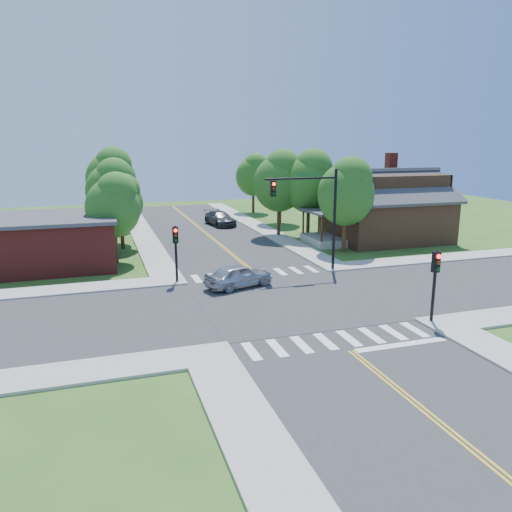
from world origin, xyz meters
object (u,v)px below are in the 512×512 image
object	(u,v)px
signal_mast_ne	(313,204)
car_dgrey	(220,219)
house_ne	(385,205)
signal_pole_se	(435,273)
signal_pole_nw	(176,244)
car_silver	(239,276)

from	to	relation	value
signal_mast_ne	car_dgrey	xyz separation A→B (m)	(-1.43, 21.13, -4.10)
house_ne	car_dgrey	bearing A→B (deg)	135.33
signal_pole_se	signal_pole_nw	bearing A→B (deg)	135.00
car_dgrey	house_ne	bearing A→B (deg)	-53.82
signal_mast_ne	signal_pole_se	bearing A→B (deg)	-81.44
signal_pole_se	car_dgrey	bearing A→B (deg)	95.51
signal_mast_ne	signal_pole_se	xyz separation A→B (m)	(1.69, -11.21, -2.19)
signal_mast_ne	car_dgrey	world-z (taller)	signal_mast_ne
signal_pole_nw	car_silver	bearing A→B (deg)	-30.09
signal_pole_se	house_ne	distance (m)	22.03
house_ne	car_silver	distance (m)	20.37
signal_pole_nw	house_ne	world-z (taller)	house_ne
signal_pole_nw	car_dgrey	size ratio (longest dim) A/B	0.69
car_silver	car_dgrey	size ratio (longest dim) A/B	0.86
signal_mast_ne	house_ne	size ratio (longest dim) A/B	0.55
signal_pole_se	car_silver	xyz separation A→B (m)	(-7.62, 9.12, -1.91)
car_dgrey	signal_pole_se	bearing A→B (deg)	-93.64
car_silver	car_dgrey	bearing A→B (deg)	-28.38
signal_pole_se	car_dgrey	world-z (taller)	signal_pole_se
house_ne	signal_pole_se	bearing A→B (deg)	-115.58
signal_pole_nw	signal_pole_se	bearing A→B (deg)	-45.00
house_ne	car_silver	xyz separation A→B (m)	(-17.12, -10.73, -2.58)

